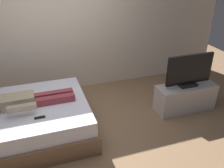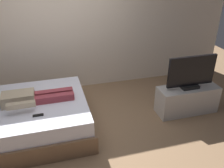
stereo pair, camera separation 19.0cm
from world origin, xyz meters
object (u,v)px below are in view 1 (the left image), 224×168
tv_stand (185,97)px  tv (189,71)px  bed (29,121)px  remote (40,117)px  person (27,101)px

tv_stand → tv: tv is taller
tv_stand → bed: bearing=177.1°
tv → tv_stand: bearing=0.0°
bed → tv_stand: 2.77m
remote → tv: tv is taller
bed → tv_stand: size_ratio=1.74×
remote → tv_stand: size_ratio=0.14×
tv_stand → tv: bearing=0.0°
person → tv_stand: size_ratio=1.15×
bed → person: (0.03, 0.02, 0.36)m
bed → remote: (0.18, -0.39, 0.29)m
bed → tv: tv is taller
remote → tv_stand: remote is taller
tv → bed: bearing=177.1°
bed → remote: bearing=-65.1°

